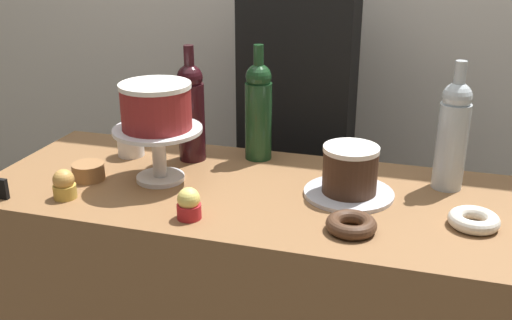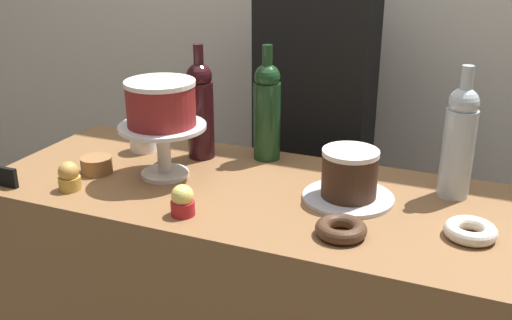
% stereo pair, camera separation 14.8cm
% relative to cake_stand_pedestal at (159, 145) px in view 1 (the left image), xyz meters
% --- Properties ---
extents(back_wall, '(6.00, 0.05, 2.60)m').
position_rel_cake_stand_pedestal_xyz_m(back_wall, '(0.26, 0.87, 0.25)').
color(back_wall, silver).
rests_on(back_wall, ground_plane).
extents(cake_stand_pedestal, '(0.23, 0.23, 0.14)m').
position_rel_cake_stand_pedestal_xyz_m(cake_stand_pedestal, '(0.00, 0.00, 0.00)').
color(cake_stand_pedestal, silver).
rests_on(cake_stand_pedestal, display_counter).
extents(white_layer_cake, '(0.18, 0.18, 0.12)m').
position_rel_cake_stand_pedestal_xyz_m(white_layer_cake, '(0.00, 0.00, 0.10)').
color(white_layer_cake, maroon).
rests_on(white_layer_cake, cake_stand_pedestal).
extents(silver_serving_platter, '(0.22, 0.22, 0.01)m').
position_rel_cake_stand_pedestal_xyz_m(silver_serving_platter, '(0.49, 0.04, -0.09)').
color(silver_serving_platter, silver).
rests_on(silver_serving_platter, display_counter).
extents(chocolate_round_cake, '(0.14, 0.14, 0.12)m').
position_rel_cake_stand_pedestal_xyz_m(chocolate_round_cake, '(0.49, 0.04, -0.03)').
color(chocolate_round_cake, '#3D2619').
rests_on(chocolate_round_cake, silver_serving_platter).
extents(wine_bottle_dark_red, '(0.08, 0.08, 0.33)m').
position_rel_cake_stand_pedestal_xyz_m(wine_bottle_dark_red, '(0.02, 0.17, 0.05)').
color(wine_bottle_dark_red, black).
rests_on(wine_bottle_dark_red, display_counter).
extents(wine_bottle_clear, '(0.08, 0.08, 0.33)m').
position_rel_cake_stand_pedestal_xyz_m(wine_bottle_clear, '(0.72, 0.16, 0.05)').
color(wine_bottle_clear, '#B2BCC1').
rests_on(wine_bottle_clear, display_counter).
extents(wine_bottle_green, '(0.08, 0.08, 0.33)m').
position_rel_cake_stand_pedestal_xyz_m(wine_bottle_green, '(0.20, 0.23, 0.05)').
color(wine_bottle_green, '#193D1E').
rests_on(wine_bottle_green, display_counter).
extents(cupcake_lemon, '(0.06, 0.06, 0.07)m').
position_rel_cake_stand_pedestal_xyz_m(cupcake_lemon, '(0.16, -0.19, -0.06)').
color(cupcake_lemon, red).
rests_on(cupcake_lemon, display_counter).
extents(cupcake_caramel, '(0.06, 0.06, 0.07)m').
position_rel_cake_stand_pedestal_xyz_m(cupcake_caramel, '(-0.18, -0.17, -0.06)').
color(cupcake_caramel, gold).
rests_on(cupcake_caramel, display_counter).
extents(donut_sugar, '(0.11, 0.11, 0.03)m').
position_rel_cake_stand_pedestal_xyz_m(donut_sugar, '(0.78, -0.04, -0.08)').
color(donut_sugar, silver).
rests_on(donut_sugar, display_counter).
extents(donut_chocolate, '(0.11, 0.11, 0.03)m').
position_rel_cake_stand_pedestal_xyz_m(donut_chocolate, '(0.52, -0.14, -0.08)').
color(donut_chocolate, '#472D1E').
rests_on(donut_chocolate, display_counter).
extents(cookie_stack, '(0.08, 0.08, 0.04)m').
position_rel_cake_stand_pedestal_xyz_m(cookie_stack, '(-0.18, -0.05, -0.08)').
color(cookie_stack, olive).
rests_on(cookie_stack, display_counter).
extents(coffee_cup_ceramic, '(0.08, 0.08, 0.08)m').
position_rel_cake_stand_pedestal_xyz_m(coffee_cup_ceramic, '(-0.16, 0.14, -0.06)').
color(coffee_cup_ceramic, white).
rests_on(coffee_cup_ceramic, display_counter).
extents(barista_figure, '(0.36, 0.22, 1.60)m').
position_rel_cake_stand_pedestal_xyz_m(barista_figure, '(0.24, 0.56, -0.21)').
color(barista_figure, black).
rests_on(barista_figure, ground_plane).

